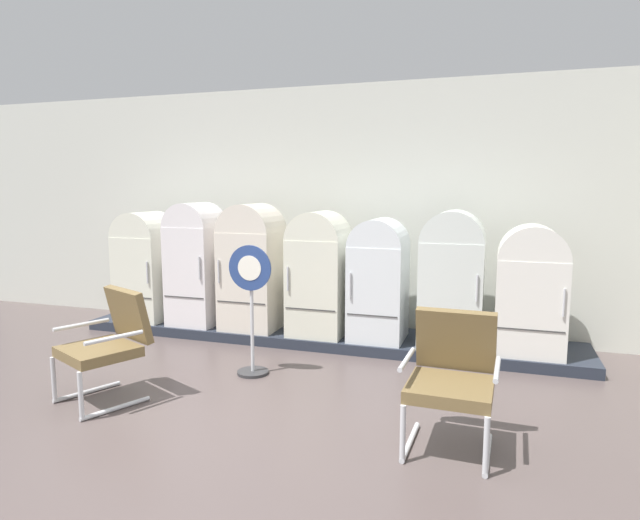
{
  "coord_description": "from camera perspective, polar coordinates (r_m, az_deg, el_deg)",
  "views": [
    {
      "loc": [
        2.01,
        -3.11,
        1.88
      ],
      "look_at": [
        0.09,
        2.75,
        1.05
      ],
      "focal_mm": 30.11,
      "sensor_mm": 36.0,
      "label": 1
    }
  ],
  "objects": [
    {
      "name": "armchair_left",
      "position": [
        5.15,
        -21.51,
        -7.87
      ],
      "size": [
        0.83,
        0.87,
        0.98
      ],
      "color": "silver",
      "rests_on": "ground"
    },
    {
      "name": "back_wall",
      "position": [
        7.07,
        1.64,
        5.43
      ],
      "size": [
        11.76,
        0.12,
        3.18
      ],
      "color": "beige",
      "rests_on": "ground"
    },
    {
      "name": "refrigerator_0",
      "position": [
        7.54,
        -18.03,
        -0.29
      ],
      "size": [
        0.64,
        0.67,
        1.44
      ],
      "color": "silver",
      "rests_on": "display_plinth"
    },
    {
      "name": "refrigerator_4",
      "position": [
        6.24,
        6.25,
        -1.69
      ],
      "size": [
        0.62,
        0.69,
        1.41
      ],
      "color": "silver",
      "rests_on": "display_plinth"
    },
    {
      "name": "refrigerator_6",
      "position": [
        6.12,
        21.49,
        -2.66
      ],
      "size": [
        0.7,
        0.67,
        1.37
      ],
      "color": "white",
      "rests_on": "display_plinth"
    },
    {
      "name": "refrigerator_5",
      "position": [
        6.11,
        13.86,
        -1.56
      ],
      "size": [
        0.68,
        0.67,
        1.51
      ],
      "color": "silver",
      "rests_on": "display_plinth"
    },
    {
      "name": "refrigerator_1",
      "position": [
        7.1,
        -13.04,
        0.02
      ],
      "size": [
        0.6,
        0.65,
        1.57
      ],
      "color": "white",
      "rests_on": "display_plinth"
    },
    {
      "name": "sign_stand",
      "position": [
        5.44,
        -7.32,
        -5.62
      ],
      "size": [
        0.45,
        0.32,
        1.32
      ],
      "color": "#2D2D30",
      "rests_on": "ground"
    },
    {
      "name": "refrigerator_3",
      "position": [
        6.42,
        -0.12,
        -1.05
      ],
      "size": [
        0.66,
        0.67,
        1.48
      ],
      "color": "silver",
      "rests_on": "display_plinth"
    },
    {
      "name": "armchair_right",
      "position": [
        4.09,
        13.83,
        -11.6
      ],
      "size": [
        0.68,
        0.7,
        0.98
      ],
      "color": "silver",
      "rests_on": "ground"
    },
    {
      "name": "ground",
      "position": [
        4.16,
        -13.86,
        -19.8
      ],
      "size": [
        12.0,
        10.0,
        0.05
      ],
      "primitive_type": "cube",
      "color": "#514543"
    },
    {
      "name": "refrigerator_2",
      "position": [
        6.74,
        -7.24,
        -0.32
      ],
      "size": [
        0.69,
        0.68,
        1.56
      ],
      "color": "silver",
      "rests_on": "display_plinth"
    },
    {
      "name": "display_plinth",
      "position": [
        6.71,
        0.03,
        -8.05
      ],
      "size": [
        6.19,
        0.95,
        0.12
      ],
      "primitive_type": "cube",
      "color": "#242A35",
      "rests_on": "ground"
    }
  ]
}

